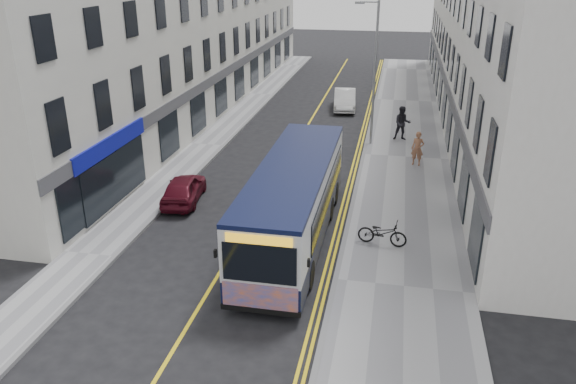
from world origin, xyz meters
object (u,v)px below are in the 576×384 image
at_px(city_bus, 294,200).
at_px(bicycle, 382,233).
at_px(car_white, 345,100).
at_px(car_maroon, 184,189).
at_px(streetlamp, 373,69).
at_px(pedestrian_far, 402,123).
at_px(pedestrian_near, 418,149).

xyz_separation_m(city_bus, bicycle, (3.34, 0.09, -1.10)).
bearing_deg(car_white, car_maroon, -112.06).
bearing_deg(car_white, streetlamp, -80.00).
bearing_deg(streetlamp, pedestrian_far, 30.63).
relative_size(bicycle, pedestrian_far, 0.92).
bearing_deg(car_maroon, car_white, -113.47).
relative_size(streetlamp, city_bus, 0.75).
bearing_deg(pedestrian_far, car_white, 115.54).
relative_size(streetlamp, car_white, 1.89).
relative_size(pedestrian_near, car_maroon, 0.49).
bearing_deg(city_bus, car_white, 90.46).
bearing_deg(car_white, bicycle, -85.93).
bearing_deg(streetlamp, pedestrian_near, -50.81).
bearing_deg(city_bus, streetlamp, 80.48).
distance_m(streetlamp, pedestrian_near, 5.36).
distance_m(bicycle, pedestrian_far, 13.54).
height_order(bicycle, car_white, car_white).
distance_m(city_bus, pedestrian_near, 10.47).
relative_size(pedestrian_near, pedestrian_far, 0.88).
height_order(city_bus, pedestrian_near, city_bus).
xyz_separation_m(pedestrian_near, car_maroon, (-10.20, -6.58, -0.38)).
xyz_separation_m(streetlamp, car_maroon, (-7.57, -9.80, -3.77)).
distance_m(streetlamp, bicycle, 13.07).
height_order(city_bus, bicycle, city_bus).
bearing_deg(city_bus, pedestrian_far, 73.97).
bearing_deg(car_white, city_bus, -95.13).
bearing_deg(streetlamp, car_maroon, -127.69).
xyz_separation_m(city_bus, car_maroon, (-5.47, 2.74, -1.08)).
height_order(streetlamp, city_bus, streetlamp).
distance_m(pedestrian_far, car_maroon, 14.36).
relative_size(pedestrian_near, car_white, 0.41).
bearing_deg(city_bus, pedestrian_near, 63.09).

